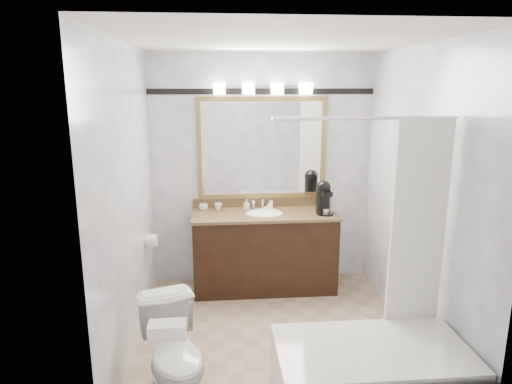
% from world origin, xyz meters
% --- Properties ---
extents(room, '(2.42, 2.62, 2.52)m').
position_xyz_m(room, '(0.00, 0.00, 1.25)').
color(room, tan).
rests_on(room, ground).
extents(vanity, '(1.53, 0.58, 0.97)m').
position_xyz_m(vanity, '(0.00, 1.02, 0.44)').
color(vanity, black).
rests_on(vanity, ground).
extents(mirror, '(1.40, 0.04, 1.10)m').
position_xyz_m(mirror, '(0.00, 1.28, 1.50)').
color(mirror, '#9C7F46').
rests_on(mirror, room).
extents(vanity_light_bar, '(1.02, 0.14, 0.12)m').
position_xyz_m(vanity_light_bar, '(0.00, 1.23, 2.13)').
color(vanity_light_bar, silver).
rests_on(vanity_light_bar, room).
extents(accent_stripe, '(2.40, 0.01, 0.06)m').
position_xyz_m(accent_stripe, '(0.00, 1.29, 2.10)').
color(accent_stripe, black).
rests_on(accent_stripe, room).
extents(bathtub, '(1.30, 0.75, 1.96)m').
position_xyz_m(bathtub, '(0.55, -0.90, 0.28)').
color(bathtub, white).
rests_on(bathtub, ground).
extents(tp_roll, '(0.11, 0.12, 0.12)m').
position_xyz_m(tp_roll, '(-1.14, 0.66, 0.70)').
color(tp_roll, white).
rests_on(tp_roll, room).
extents(toilet, '(0.59, 0.79, 0.72)m').
position_xyz_m(toilet, '(-0.80, -0.76, 0.36)').
color(toilet, white).
rests_on(toilet, ground).
extents(tissue_box, '(0.22, 0.12, 0.09)m').
position_xyz_m(tissue_box, '(-0.80, -1.12, 0.76)').
color(tissue_box, white).
rests_on(tissue_box, toilet).
extents(coffee_maker, '(0.18, 0.23, 0.35)m').
position_xyz_m(coffee_maker, '(0.62, 0.96, 1.03)').
color(coffee_maker, black).
rests_on(coffee_maker, vanity).
extents(cup_left, '(0.10, 0.10, 0.07)m').
position_xyz_m(cup_left, '(-0.64, 1.18, 0.89)').
color(cup_left, white).
rests_on(cup_left, vanity).
extents(cup_right, '(0.08, 0.08, 0.07)m').
position_xyz_m(cup_right, '(-0.49, 1.18, 0.89)').
color(cup_right, white).
rests_on(cup_right, vanity).
extents(soap_bottle_a, '(0.07, 0.07, 0.11)m').
position_xyz_m(soap_bottle_a, '(-0.18, 1.16, 0.91)').
color(soap_bottle_a, white).
rests_on(soap_bottle_a, vanity).
extents(soap_bottle_b, '(0.08, 0.08, 0.09)m').
position_xyz_m(soap_bottle_b, '(0.07, 1.17, 0.89)').
color(soap_bottle_b, white).
rests_on(soap_bottle_b, vanity).
extents(soap_bar, '(0.10, 0.08, 0.03)m').
position_xyz_m(soap_bar, '(0.05, 1.13, 0.86)').
color(soap_bar, beige).
rests_on(soap_bar, vanity).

